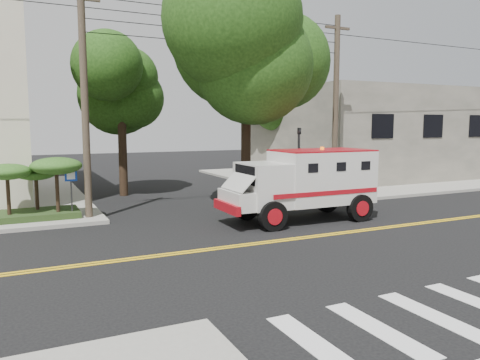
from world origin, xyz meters
TOP-DOWN VIEW (x-y plane):
  - ground at (0.00, 0.00)m, footprint 100.00×100.00m
  - sidewalk_ne at (13.50, 13.50)m, footprint 17.00×17.00m
  - building_right at (15.00, 14.00)m, footprint 14.00×12.00m
  - utility_pole_left at (-5.60, 6.00)m, footprint 0.28×0.28m
  - utility_pole_right at (6.30, 6.20)m, footprint 0.28×0.28m
  - tree_main at (1.94, 6.21)m, footprint 6.08×5.70m
  - tree_left at (-2.68, 11.79)m, footprint 4.48×4.20m
  - tree_right at (8.84, 15.77)m, footprint 4.80×4.50m
  - traffic_signal at (3.80, 5.60)m, footprint 0.15×0.18m
  - accessibility_sign at (-6.20, 6.17)m, footprint 0.45×0.10m
  - palm_planter at (-7.44, 6.62)m, footprint 3.52×2.63m
  - armored_truck at (2.04, 2.41)m, footprint 6.10×2.51m
  - pedestrian_a at (6.22, 5.50)m, footprint 0.65×0.52m
  - pedestrian_b at (6.49, 5.63)m, footprint 1.17×1.11m

SIDE VIEW (x-z plane):
  - ground at x=0.00m, z-range 0.00..0.00m
  - sidewalk_ne at x=13.50m, z-range 0.00..0.15m
  - pedestrian_a at x=6.22m, z-range 0.15..1.69m
  - pedestrian_b at x=6.49m, z-range 0.15..2.05m
  - accessibility_sign at x=-6.20m, z-range 0.35..2.38m
  - armored_truck at x=2.04m, z-range 0.19..2.96m
  - palm_planter at x=-7.44m, z-range 0.47..2.82m
  - traffic_signal at x=3.80m, z-range 0.43..4.03m
  - building_right at x=15.00m, z-range 0.15..6.15m
  - utility_pole_left at x=-5.60m, z-range 0.00..9.00m
  - utility_pole_right at x=6.30m, z-range 0.00..9.00m
  - tree_left at x=-2.68m, z-range 1.88..9.58m
  - tree_right at x=8.84m, z-range 1.99..10.19m
  - tree_main at x=1.94m, z-range 2.27..12.12m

